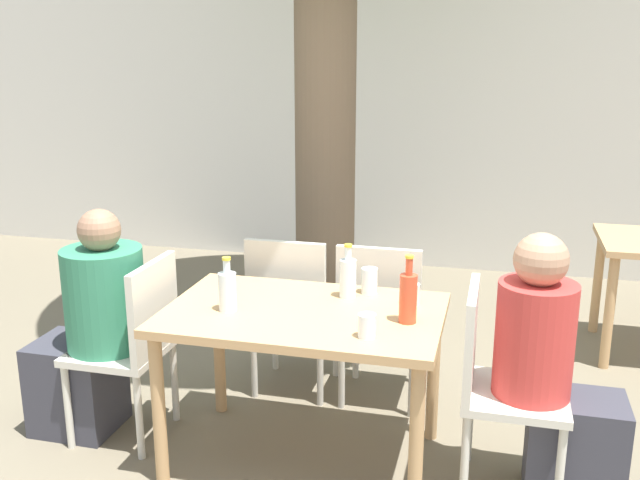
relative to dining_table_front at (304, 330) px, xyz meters
name	(u,v)px	position (x,y,z in m)	size (l,w,h in m)	color
ground_plane	(304,458)	(0.00, 0.00, -0.66)	(30.00, 30.00, 0.00)	#706651
cafe_building_wall	(407,108)	(0.00, 3.34, 0.74)	(10.00, 0.08, 2.80)	beige
dining_table_front	(304,330)	(0.00, 0.00, 0.00)	(1.25, 0.81, 0.76)	tan
patio_chair_0	(135,338)	(-0.86, 0.00, -0.13)	(0.44, 0.44, 0.92)	beige
patio_chair_1	(495,377)	(0.86, 0.00, -0.13)	(0.44, 0.44, 0.92)	beige
patio_chair_2	(291,305)	(-0.25, 0.64, -0.13)	(0.44, 0.44, 0.92)	beige
patio_chair_3	(381,313)	(0.25, 0.64, -0.13)	(0.44, 0.44, 0.92)	beige
person_seated_0	(92,334)	(-1.09, 0.00, -0.13)	(0.59, 0.39, 1.17)	#383842
person_seated_1	(554,384)	(1.10, 0.00, -0.13)	(0.56, 0.33, 1.18)	#383842
water_bottle_0	(227,290)	(-0.33, -0.09, 0.19)	(0.08, 0.08, 0.25)	silver
soda_bottle_1	(408,297)	(0.47, -0.03, 0.21)	(0.08, 0.08, 0.30)	#DB4C2D
water_bottle_2	(348,277)	(0.16, 0.22, 0.20)	(0.08, 0.08, 0.26)	silver
drinking_glass_0	(412,294)	(0.46, 0.20, 0.15)	(0.07, 0.07, 0.10)	silver
drinking_glass_1	(367,326)	(0.34, -0.24, 0.15)	(0.07, 0.07, 0.10)	white
drinking_glass_2	(369,281)	(0.24, 0.30, 0.16)	(0.08, 0.08, 0.13)	white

